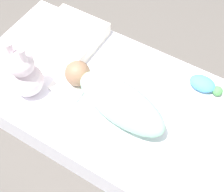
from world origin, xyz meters
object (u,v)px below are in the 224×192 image
turtle_plush (205,85)px  pillow (69,38)px  swaddled_baby (115,99)px  bunny_plush (25,75)px

turtle_plush → pillow: bearing=-173.0°
pillow → swaddled_baby: bearing=-28.5°
bunny_plush → pillow: bearing=93.2°
swaddled_baby → turtle_plush: size_ratio=3.40×
swaddled_baby → bunny_plush: size_ratio=1.86×
swaddled_baby → bunny_plush: bunny_plush is taller
swaddled_baby → turtle_plush: 0.49m
bunny_plush → turtle_plush: (0.79, 0.49, -0.10)m
bunny_plush → turtle_plush: bearing=31.8°
pillow → turtle_plush: bearing=7.0°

